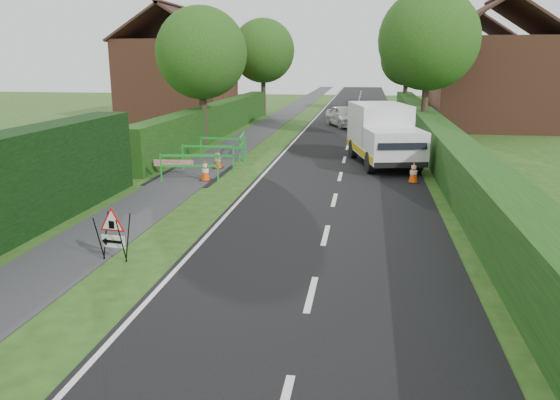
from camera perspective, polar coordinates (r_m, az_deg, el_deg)
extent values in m
plane|color=#224614|center=(9.81, -12.32, -11.10)|extent=(120.00, 120.00, 0.00)
cube|color=black|center=(43.42, 7.88, 8.80)|extent=(6.00, 90.00, 0.02)
cube|color=#2D2D30|center=(43.88, 0.60, 8.99)|extent=(2.00, 90.00, 0.02)
cube|color=#14380F|center=(31.63, -6.50, 6.77)|extent=(1.00, 24.00, 1.80)
cube|color=#14380F|center=(24.77, 16.14, 4.17)|extent=(1.20, 50.00, 1.50)
cube|color=brown|center=(40.51, -10.54, 12.19)|extent=(7.00, 7.00, 5.50)
cube|color=#331E19|center=(41.17, -13.21, 17.45)|extent=(4.00, 7.40, 2.58)
cube|color=#331E19|center=(40.02, -8.32, 17.77)|extent=(4.00, 7.40, 2.58)
cube|color=#331E19|center=(40.64, -10.88, 19.16)|extent=(0.25, 7.40, 0.18)
cube|color=brown|center=(37.03, 21.29, 11.28)|extent=(7.00, 7.00, 5.50)
cube|color=#331E19|center=(36.76, 19.07, 17.47)|extent=(4.00, 7.40, 2.58)
cube|color=#331E19|center=(37.48, 24.57, 16.90)|extent=(4.00, 7.40, 2.58)
cube|color=brown|center=(50.97, 19.16, 12.07)|extent=(7.00, 7.00, 5.50)
cube|color=#331E19|center=(50.74, 17.51, 16.54)|extent=(4.00, 7.40, 2.58)
cube|color=#331E19|center=(51.33, 21.53, 16.19)|extent=(4.00, 7.40, 2.58)
cube|color=#331E19|center=(51.07, 19.64, 17.60)|extent=(0.25, 7.40, 0.18)
cylinder|color=#2D2116|center=(27.55, -7.98, 8.34)|extent=(0.36, 0.36, 2.62)
sphere|color=#134814|center=(27.40, -8.22, 14.97)|extent=(4.40, 4.40, 4.40)
cylinder|color=#2D2116|center=(30.48, 14.82, 8.91)|extent=(0.36, 0.36, 2.97)
sphere|color=#134814|center=(30.38, 15.29, 15.86)|extent=(5.20, 5.20, 5.20)
cylinder|color=#2D2116|center=(43.05, -1.74, 10.74)|extent=(0.36, 0.36, 2.80)
sphere|color=#134814|center=(42.96, -1.78, 15.33)|extent=(4.80, 4.80, 4.80)
cylinder|color=#2D2116|center=(46.40, 12.92, 10.44)|extent=(0.36, 0.36, 2.45)
sphere|color=#134814|center=(46.31, 13.14, 14.16)|extent=(4.20, 4.20, 4.20)
cylinder|color=black|center=(12.13, -18.39, -3.88)|extent=(0.06, 0.31, 1.00)
cylinder|color=black|center=(12.33, -17.74, -3.54)|extent=(0.06, 0.31, 1.00)
cylinder|color=black|center=(11.84, -16.24, -4.16)|extent=(0.06, 0.31, 1.00)
cylinder|color=black|center=(12.04, -15.60, -3.80)|extent=(0.06, 0.31, 1.00)
cube|color=white|center=(12.09, -17.02, -4.17)|extent=(0.55, 0.09, 0.27)
cube|color=black|center=(12.08, -17.06, -4.19)|extent=(0.39, 0.06, 0.06)
cone|color=black|center=(12.20, -17.91, -4.08)|extent=(0.15, 0.18, 0.16)
cube|color=black|center=(11.97, -17.20, -2.48)|extent=(0.13, 0.02, 0.16)
cube|color=silver|center=(23.46, 10.29, 7.46)|extent=(2.72, 3.66, 1.97)
cube|color=silver|center=(21.12, 11.85, 5.57)|extent=(2.46, 2.52, 1.21)
cube|color=black|center=(20.10, 12.66, 5.95)|extent=(1.81, 0.62, 0.55)
cube|color=#DDB50B|center=(22.41, 8.21, 5.20)|extent=(1.13, 4.94, 0.25)
cube|color=#DDB50B|center=(22.92, 13.29, 5.17)|extent=(1.13, 4.94, 0.25)
cube|color=black|center=(20.25, 12.52, 3.61)|extent=(1.98, 0.56, 0.20)
cylinder|color=black|center=(20.94, 9.37, 3.89)|extent=(0.42, 0.85, 0.82)
cylinder|color=black|center=(21.43, 14.18, 3.88)|extent=(0.42, 0.85, 0.82)
cylinder|color=black|center=(24.12, 7.64, 5.33)|extent=(0.42, 0.85, 0.82)
cylinder|color=black|center=(24.54, 11.87, 5.31)|extent=(0.42, 0.85, 0.82)
cube|color=black|center=(19.64, 13.72, 1.81)|extent=(0.38, 0.38, 0.04)
cone|color=#FF4608|center=(19.56, 13.79, 2.94)|extent=(0.32, 0.32, 0.75)
cylinder|color=white|center=(19.56, 13.78, 2.83)|extent=(0.25, 0.25, 0.14)
cylinder|color=white|center=(19.53, 13.82, 3.37)|extent=(0.17, 0.17, 0.10)
cube|color=black|center=(22.26, 12.83, 3.32)|extent=(0.38, 0.38, 0.04)
cone|color=#FF4608|center=(22.19, 12.89, 4.32)|extent=(0.32, 0.32, 0.75)
cylinder|color=white|center=(22.19, 12.88, 4.22)|extent=(0.25, 0.25, 0.14)
cylinder|color=white|center=(22.16, 12.91, 4.70)|extent=(0.17, 0.17, 0.10)
cube|color=black|center=(23.90, 12.34, 4.10)|extent=(0.38, 0.38, 0.04)
cone|color=#FF4608|center=(23.84, 12.39, 5.03)|extent=(0.32, 0.32, 0.75)
cylinder|color=white|center=(23.85, 12.39, 4.94)|extent=(0.25, 0.25, 0.14)
cylinder|color=white|center=(23.82, 12.41, 5.39)|extent=(0.17, 0.17, 0.10)
cube|color=black|center=(19.57, -7.79, 2.05)|extent=(0.38, 0.38, 0.04)
cone|color=#FF4608|center=(19.49, -7.83, 3.18)|extent=(0.32, 0.32, 0.75)
cylinder|color=white|center=(19.50, -7.82, 3.08)|extent=(0.25, 0.25, 0.14)
cylinder|color=white|center=(19.47, -7.84, 3.62)|extent=(0.17, 0.17, 0.10)
cube|color=black|center=(21.71, -6.50, 3.31)|extent=(0.38, 0.38, 0.04)
cone|color=#FF4608|center=(21.64, -6.53, 4.34)|extent=(0.32, 0.32, 0.75)
cylinder|color=white|center=(21.64, -6.53, 4.24)|extent=(0.25, 0.25, 0.14)
cylinder|color=white|center=(21.61, -6.54, 4.73)|extent=(0.17, 0.17, 0.10)
cube|color=#1A9329|center=(19.67, -12.33, 3.34)|extent=(0.06, 0.06, 1.00)
cube|color=#1A9329|center=(19.41, -6.51, 3.43)|extent=(0.06, 0.06, 1.00)
cube|color=#1A9329|center=(19.44, -9.49, 4.60)|extent=(1.97, 0.42, 0.08)
cube|color=#1A9329|center=(19.51, -9.44, 3.53)|extent=(1.97, 0.42, 0.08)
cube|color=#1A9329|center=(19.77, -12.25, 1.98)|extent=(0.12, 0.36, 0.04)
cube|color=#1A9329|center=(19.50, -6.47, 2.05)|extent=(0.12, 0.36, 0.04)
cube|color=#1A9329|center=(21.71, -10.13, 4.47)|extent=(0.05, 0.05, 1.00)
cube|color=#1A9329|center=(21.31, -4.89, 4.46)|extent=(0.05, 0.05, 1.00)
cube|color=#1A9329|center=(21.42, -7.57, 5.58)|extent=(2.00, 0.22, 0.08)
cube|color=#1A9329|center=(21.48, -7.54, 4.60)|extent=(2.00, 0.22, 0.08)
cube|color=#1A9329|center=(21.80, -10.07, 3.23)|extent=(0.09, 0.35, 0.04)
cube|color=#1A9329|center=(21.40, -4.86, 3.19)|extent=(0.09, 0.35, 0.04)
cube|color=#1A9329|center=(23.92, -8.25, 5.46)|extent=(0.06, 0.06, 1.00)
cube|color=#1A9329|center=(23.21, -3.69, 5.30)|extent=(0.06, 0.06, 1.00)
cube|color=#1A9329|center=(23.48, -6.03, 6.40)|extent=(1.99, 0.26, 0.08)
cube|color=#1A9329|center=(23.54, -6.01, 5.50)|extent=(1.99, 0.26, 0.08)
cube|color=#1A9329|center=(24.00, -8.21, 4.32)|extent=(0.10, 0.35, 0.04)
cube|color=#1A9329|center=(23.29, -3.67, 4.13)|extent=(0.10, 0.35, 0.04)
cube|color=#1A9329|center=(23.39, -4.22, 5.37)|extent=(0.06, 0.06, 1.00)
cube|color=#1A9329|center=(25.36, -3.78, 6.08)|extent=(0.06, 0.06, 1.00)
cube|color=#1A9329|center=(24.32, -4.01, 6.72)|extent=(0.31, 1.99, 0.08)
cube|color=#1A9329|center=(24.37, -3.99, 5.85)|extent=(0.31, 1.99, 0.08)
cube|color=#1A9329|center=(23.47, -4.20, 4.21)|extent=(0.35, 0.11, 0.04)
cube|color=#1A9329|center=(25.44, -3.76, 5.01)|extent=(0.35, 0.11, 0.04)
cube|color=red|center=(20.79, -11.01, 2.59)|extent=(1.50, 0.16, 0.25)
imported|color=silver|center=(35.69, 6.73, 8.71)|extent=(2.91, 4.23, 1.34)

